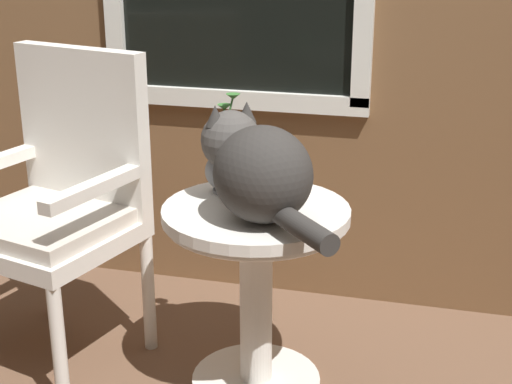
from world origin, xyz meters
The scene contains 4 objects.
wicker_side_table centered at (0.05, 0.18, 0.43)m, with size 0.57×0.57×0.62m.
wicker_chair centered at (-0.63, 0.24, 0.57)m, with size 0.62×0.60×1.05m.
cat centered at (0.07, 0.12, 0.77)m, with size 0.49×0.52×0.30m.
pewter_vase_with_ivy centered at (-0.08, 0.29, 0.71)m, with size 0.12×0.12×0.32m.
Camera 1 is at (0.59, -1.88, 1.43)m, focal length 53.19 mm.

